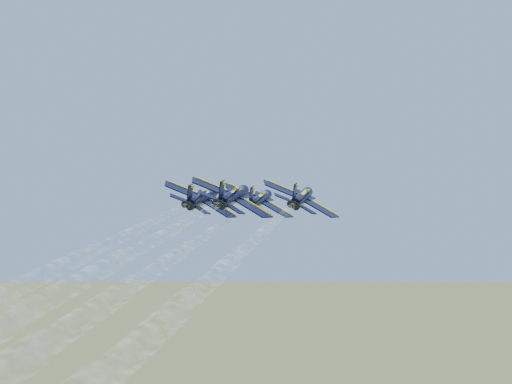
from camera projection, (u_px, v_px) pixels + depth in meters
The scene contains 6 objects.
jet_lead at pixel (260, 199), 126.48m from camera, with size 11.58×17.43×6.35m.
jet_left at pixel (202, 198), 118.39m from camera, with size 11.58×17.43×6.35m.
jet_right at pixel (302, 198), 114.97m from camera, with size 11.58×17.43×6.35m.
jet_slot at pixel (233, 196), 106.47m from camera, with size 11.58×17.43×6.35m.
smoke_trail_lead at pixel (123, 181), 60.72m from camera, with size 32.91×83.06×3.61m.
smoke_trail_right at pixel (189, 173), 49.21m from camera, with size 32.91×83.06×3.61m.
Camera 1 is at (59.86, -95.23, 92.08)m, focal length 50.00 mm.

